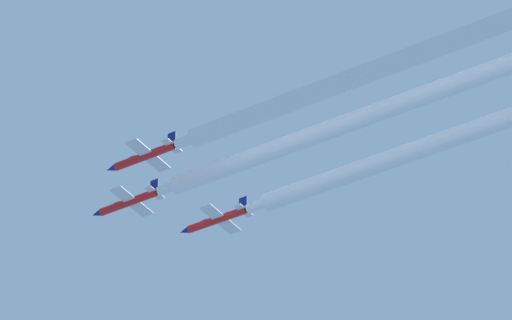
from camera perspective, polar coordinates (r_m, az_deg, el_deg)
jet_lead at (r=261.62m, az=-3.89°, el=-1.29°), size 7.92×11.53×2.77m
jet_left_wingman at (r=250.49m, az=-3.41°, el=0.10°), size 7.92×11.53×2.77m
jet_right_wingman at (r=262.19m, az=-1.22°, el=-1.82°), size 7.92×11.53×2.77m
smoke_trail_lead at (r=244.01m, az=3.83°, el=1.50°), size 2.53×69.96×2.53m
smoke_trail_left_wingman at (r=234.11m, az=4.41°, el=3.01°), size 2.53×67.14×2.53m
smoke_trail_right_wingman at (r=245.38m, az=7.11°, el=1.09°), size 2.53×74.50×2.53m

